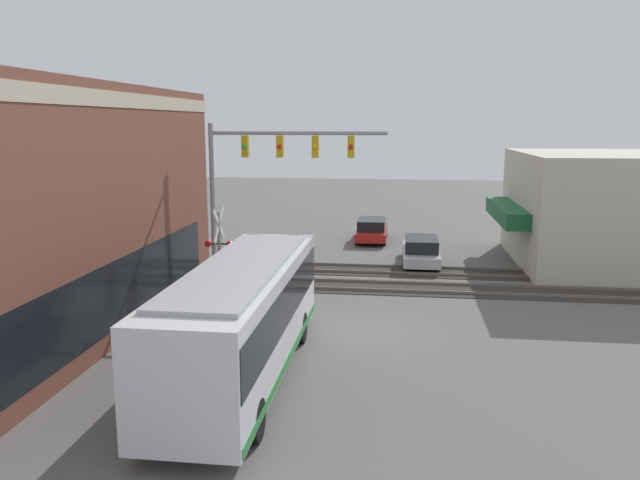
% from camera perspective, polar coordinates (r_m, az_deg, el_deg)
% --- Properties ---
extents(ground_plane, '(120.00, 120.00, 0.00)m').
position_cam_1_polar(ground_plane, '(21.86, 3.12, -8.36)').
color(ground_plane, '#605E5B').
extents(shop_building, '(10.22, 10.78, 5.66)m').
position_cam_1_polar(shop_building, '(34.69, 25.42, 2.52)').
color(shop_building, beige).
rests_on(shop_building, ground).
extents(city_bus, '(10.55, 2.59, 3.31)m').
position_cam_1_polar(city_bus, '(17.63, -7.08, -6.90)').
color(city_bus, silver).
rests_on(city_bus, ground).
extents(traffic_signal_gantry, '(0.42, 7.47, 7.11)m').
position_cam_1_polar(traffic_signal_gantry, '(26.24, -4.90, 6.78)').
color(traffic_signal_gantry, gray).
rests_on(traffic_signal_gantry, ground).
extents(crossing_signal, '(1.41, 1.18, 3.81)m').
position_cam_1_polar(crossing_signal, '(25.55, -9.21, -0.36)').
color(crossing_signal, gray).
rests_on(crossing_signal, ground).
extents(rail_track_near, '(2.60, 60.00, 0.15)m').
position_cam_1_polar(rail_track_near, '(27.58, 4.06, -4.26)').
color(rail_track_near, '#332D28').
rests_on(rail_track_near, ground).
extents(rail_track_far, '(2.60, 60.00, 0.15)m').
position_cam_1_polar(rail_track_far, '(30.68, 4.41, -2.73)').
color(rail_track_far, '#332D28').
rests_on(rail_track_far, ground).
extents(parked_car_silver, '(4.88, 1.82, 1.40)m').
position_cam_1_polar(parked_car_silver, '(32.25, 9.21, -1.03)').
color(parked_car_silver, '#B7B7BC').
rests_on(parked_car_silver, ground).
extents(parked_car_red, '(4.78, 1.82, 1.38)m').
position_cam_1_polar(parked_car_red, '(38.27, 4.75, 0.89)').
color(parked_car_red, '#B21E19').
rests_on(parked_car_red, ground).
extents(pedestrian_at_crossing, '(0.34, 0.34, 1.62)m').
position_cam_1_polar(pedestrian_at_crossing, '(25.00, -7.50, -4.01)').
color(pedestrian_at_crossing, black).
rests_on(pedestrian_at_crossing, ground).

